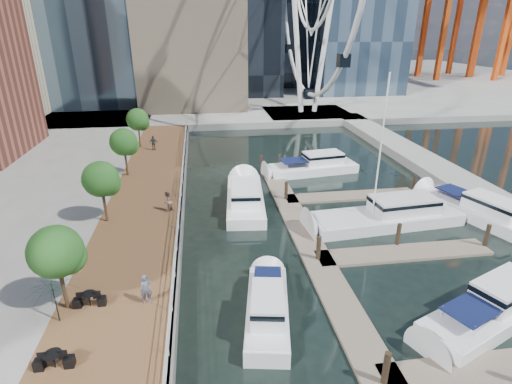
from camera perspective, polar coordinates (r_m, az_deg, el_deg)
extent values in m
plane|color=black|center=(20.26, 6.84, -22.44)|extent=(520.00, 520.00, 0.00)
cube|color=brown|center=(32.25, -15.87, -3.71)|extent=(6.00, 60.00, 1.00)
cube|color=#595954|center=(31.94, -10.53, -3.46)|extent=(0.25, 60.00, 1.00)
cube|color=gray|center=(116.66, -6.22, 15.56)|extent=(200.00, 114.00, 1.00)
cube|color=gray|center=(43.77, 26.04, 1.79)|extent=(4.00, 60.00, 1.00)
cube|color=gray|center=(69.62, 7.35, 10.88)|extent=(14.00, 12.00, 1.00)
cube|color=#6D6051|center=(28.59, 7.68, -7.44)|extent=(2.00, 32.00, 0.20)
cube|color=#6D6051|center=(22.66, 32.54, -20.44)|extent=(12.00, 2.00, 0.20)
cube|color=#6D6051|center=(29.14, 20.31, -8.15)|extent=(12.00, 2.00, 0.20)
cube|color=#6D6051|center=(37.21, 13.36, -0.54)|extent=(12.00, 2.00, 0.20)
cylinder|color=white|center=(67.63, 5.75, 22.14)|extent=(0.80, 0.80, 26.00)
cylinder|color=white|center=(68.96, 10.10, 21.93)|extent=(0.80, 0.80, 26.00)
cylinder|color=#3F2B1C|center=(22.64, -25.77, -12.25)|extent=(0.20, 0.20, 2.40)
sphere|color=#265B1E|center=(21.60, -26.71, -7.62)|extent=(2.60, 2.60, 2.60)
cylinder|color=#3F2B1C|center=(31.12, -20.78, -1.88)|extent=(0.20, 0.20, 2.40)
sphere|color=#265B1E|center=(30.36, -21.32, 1.73)|extent=(2.60, 2.60, 2.60)
cylinder|color=#3F2B1C|center=(40.29, -18.03, 3.92)|extent=(0.20, 0.20, 2.40)
sphere|color=#265B1E|center=(39.72, -18.39, 6.79)|extent=(2.60, 2.60, 2.60)
cylinder|color=#3F2B1C|center=(49.79, -16.30, 7.55)|extent=(0.20, 0.20, 2.40)
sphere|color=#265B1E|center=(49.32, -16.57, 9.90)|extent=(2.60, 2.60, 2.60)
imported|color=#4A4D63|center=(21.75, -15.43, -13.28)|extent=(0.67, 0.50, 1.68)
imported|color=#83625A|center=(31.52, -12.53, -1.32)|extent=(0.96, 1.02, 1.66)
imported|color=#333940|center=(48.14, -14.41, 6.82)|extent=(1.05, 0.57, 1.70)
imported|color=#103C1E|center=(21.94, -26.73, -13.85)|extent=(3.23, 3.26, 2.27)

